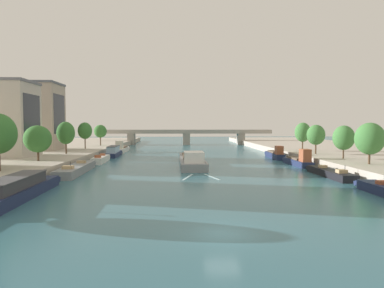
{
  "coord_description": "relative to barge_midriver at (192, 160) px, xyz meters",
  "views": [
    {
      "loc": [
        -3.14,
        -23.35,
        7.8
      ],
      "look_at": [
        0.0,
        54.11,
        3.35
      ],
      "focal_mm": 31.16,
      "sensor_mm": 36.0,
      "label": 1
    }
  ],
  "objects": [
    {
      "name": "ground_plane",
      "position": [
        0.56,
        -41.0,
        -0.99
      ],
      "size": [
        400.0,
        400.0,
        0.0
      ],
      "primitive_type": "plane",
      "color": "#336675"
    },
    {
      "name": "quay_left",
      "position": [
        -39.23,
        14.0,
        -0.14
      ],
      "size": [
        36.0,
        170.0,
        1.69
      ],
      "primitive_type": "cube",
      "color": "#B7AD9E",
      "rests_on": "ground"
    },
    {
      "name": "quay_right",
      "position": [
        40.36,
        14.0,
        -0.14
      ],
      "size": [
        36.0,
        170.0,
        1.69
      ],
      "primitive_type": "cube",
      "color": "#B7AD9E",
      "rests_on": "ground"
    },
    {
      "name": "barge_midriver",
      "position": [
        0.0,
        0.0,
        0.0
      ],
      "size": [
        4.72,
        24.01,
        3.17
      ],
      "color": "gray",
      "rests_on": "ground"
    },
    {
      "name": "wake_behind_barge",
      "position": [
        0.59,
        -15.01,
        -0.97
      ],
      "size": [
        5.6,
        5.9,
        0.03
      ],
      "color": "#A5D1DB",
      "rests_on": "ground"
    },
    {
      "name": "moored_boat_left_gap_after",
      "position": [
        -19.51,
        -28.84,
        0.05
      ],
      "size": [
        3.57,
        17.0,
        2.47
      ],
      "color": "#1E284C",
      "rests_on": "ground"
    },
    {
      "name": "moored_boat_left_far",
      "position": [
        -19.17,
        -9.92,
        -0.33
      ],
      "size": [
        3.41,
        16.37,
        2.36
      ],
      "color": "gray",
      "rests_on": "ground"
    },
    {
      "name": "moored_boat_left_downstream",
      "position": [
        -18.8,
        5.52,
        -0.32
      ],
      "size": [
        2.36,
        10.46,
        2.37
      ],
      "color": "silver",
      "rests_on": "ground"
    },
    {
      "name": "moored_boat_left_lone",
      "position": [
        -18.72,
        18.82,
        0.11
      ],
      "size": [
        2.88,
        12.37,
        2.62
      ],
      "color": "#1E284C",
      "rests_on": "ground"
    },
    {
      "name": "moored_boat_left_upstream",
      "position": [
        -18.95,
        31.93,
        0.01
      ],
      "size": [
        2.44,
        13.19,
        3.41
      ],
      "color": "silver",
      "rests_on": "ground"
    },
    {
      "name": "moored_boat_right_lone",
      "position": [
        20.29,
        -15.22,
        -0.43
      ],
      "size": [
        2.59,
        12.72,
        2.15
      ],
      "color": "black",
      "rests_on": "ground"
    },
    {
      "name": "moored_boat_right_far",
      "position": [
        20.38,
        -1.8,
        -0.01
      ],
      "size": [
        2.28,
        11.74,
        3.41
      ],
      "color": "#1E284C",
      "rests_on": "ground"
    },
    {
      "name": "moored_boat_right_near",
      "position": [
        19.93,
        12.18,
        -0.03
      ],
      "size": [
        2.39,
        12.17,
        3.13
      ],
      "color": "#1E284C",
      "rests_on": "ground"
    },
    {
      "name": "tree_left_by_lamp",
      "position": [
        -26.46,
        -6.99,
        4.43
      ],
      "size": [
        4.54,
        4.54,
        6.03
      ],
      "color": "brown",
      "rests_on": "quay_left"
    },
    {
      "name": "tree_left_third",
      "position": [
        -26.45,
        7.11,
        5.1
      ],
      "size": [
        3.74,
        3.74,
        6.79
      ],
      "color": "brown",
      "rests_on": "quay_left"
    },
    {
      "name": "tree_left_midway",
      "position": [
        -26.51,
        21.79,
        5.32
      ],
      "size": [
        3.55,
        3.55,
        6.76
      ],
      "color": "brown",
      "rests_on": "quay_left"
    },
    {
      "name": "tree_left_far",
      "position": [
        -25.74,
        35.3,
        4.93
      ],
      "size": [
        3.68,
        3.68,
        6.14
      ],
      "color": "brown",
      "rests_on": "quay_left"
    },
    {
      "name": "tree_right_second",
      "position": [
        27.17,
        -13.81,
        4.68
      ],
      "size": [
        4.44,
        4.44,
        6.47
      ],
      "color": "brown",
      "rests_on": "quay_right"
    },
    {
      "name": "tree_right_third",
      "position": [
        27.23,
        -5.5,
        4.49
      ],
      "size": [
        3.79,
        3.79,
        6.02
      ],
      "color": "brown",
      "rests_on": "quay_right"
    },
    {
      "name": "tree_right_past_mid",
      "position": [
        26.33,
        4.53,
        4.72
      ],
      "size": [
        3.73,
        3.73,
        6.15
      ],
      "color": "brown",
      "rests_on": "quay_right"
    },
    {
      "name": "tree_right_by_lamp",
      "position": [
        27.01,
        13.77,
        5.06
      ],
      "size": [
        3.69,
        3.69,
        6.67
      ],
      "color": "brown",
      "rests_on": "quay_right"
    },
    {
      "name": "building_left_middle",
      "position": [
        -36.97,
        1.67,
        8.04
      ],
      "size": [
        12.3,
        9.45,
        14.65
      ],
      "color": "#BCB2A8",
      "rests_on": "quay_left"
    },
    {
      "name": "building_left_corner",
      "position": [
        -36.97,
        18.68,
        8.93
      ],
      "size": [
        10.73,
        9.67,
        16.42
      ],
      "color": "#A89989",
      "rests_on": "quay_left"
    },
    {
      "name": "bridge_far",
      "position": [
        0.56,
        67.99,
        2.83
      ],
      "size": [
        67.59,
        4.4,
        5.89
      ],
      "color": "#9E998E",
      "rests_on": "ground"
    }
  ]
}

